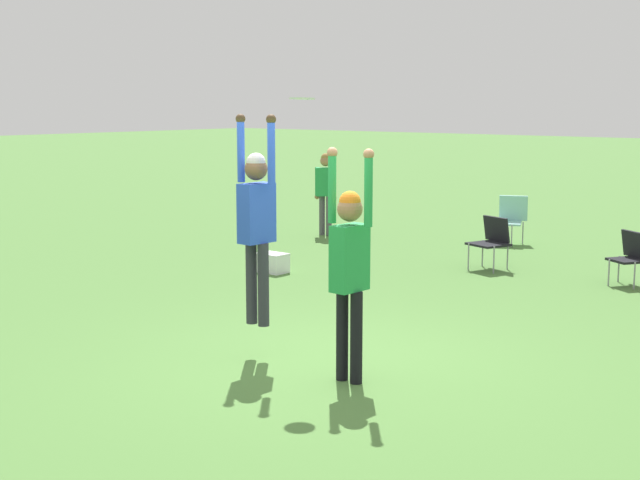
% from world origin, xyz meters
% --- Properties ---
extents(ground_plane, '(120.00, 120.00, 0.00)m').
position_xyz_m(ground_plane, '(0.00, 0.00, 0.00)').
color(ground_plane, '#4C7A38').
extents(person_jumping, '(0.54, 0.40, 2.23)m').
position_xyz_m(person_jumping, '(-0.64, -0.30, 1.55)').
color(person_jumping, '#2D2D38').
rests_on(person_jumping, ground_plane).
extents(person_defending, '(0.54, 0.39, 2.28)m').
position_xyz_m(person_defending, '(0.64, -0.36, 1.23)').
color(person_defending, black).
rests_on(person_defending, ground_plane).
extents(frisbee, '(0.26, 0.26, 0.02)m').
position_xyz_m(frisbee, '(-0.08, -0.21, 2.74)').
color(frisbee, white).
extents(camping_chair_3, '(0.62, 0.68, 0.80)m').
position_xyz_m(camping_chair_3, '(1.02, 6.00, 0.47)').
color(camping_chair_3, gray).
rests_on(camping_chair_3, ground_plane).
extents(camping_chair_4, '(0.71, 0.77, 0.93)m').
position_xyz_m(camping_chair_4, '(-2.19, 8.38, 0.53)').
color(camping_chair_4, gray).
rests_on(camping_chair_4, ground_plane).
extents(camping_chair_5, '(0.69, 0.73, 0.85)m').
position_xyz_m(camping_chair_5, '(-1.19, 5.83, 0.50)').
color(camping_chair_5, gray).
rests_on(camping_chair_5, ground_plane).
extents(person_spectator_near, '(0.55, 0.40, 1.68)m').
position_xyz_m(person_spectator_near, '(-5.63, 6.99, 1.00)').
color(person_spectator_near, '#4C4C51').
rests_on(person_spectator_near, ground_plane).
extents(cooler_box, '(0.48, 0.33, 0.31)m').
position_xyz_m(cooler_box, '(-3.76, 3.33, 0.16)').
color(cooler_box, white).
rests_on(cooler_box, ground_plane).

